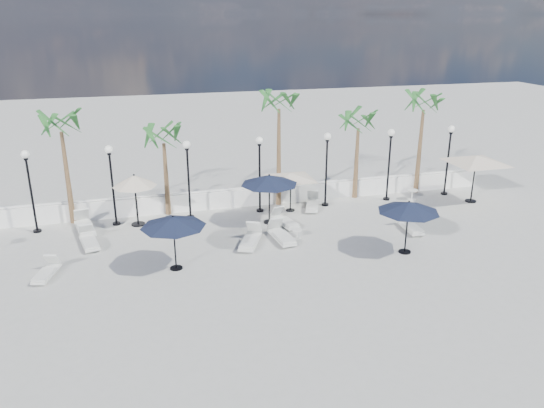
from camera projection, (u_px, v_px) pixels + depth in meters
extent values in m
plane|color=#A1A19B|center=(299.00, 267.00, 20.90)|extent=(100.00, 100.00, 0.00)
cube|color=white|center=(255.00, 197.00, 27.57)|extent=(26.00, 0.30, 0.90)
cube|color=white|center=(255.00, 187.00, 27.39)|extent=(26.00, 0.12, 0.08)
cylinder|color=black|center=(37.00, 231.00, 24.26)|extent=(0.36, 0.36, 0.10)
cylinder|color=black|center=(32.00, 196.00, 23.68)|extent=(0.10, 0.10, 3.50)
cylinder|color=black|center=(26.00, 159.00, 23.11)|extent=(0.18, 0.18, 0.10)
sphere|color=white|center=(25.00, 154.00, 23.04)|extent=(0.36, 0.36, 0.36)
cylinder|color=black|center=(117.00, 224.00, 25.10)|extent=(0.36, 0.36, 0.10)
cylinder|color=black|center=(113.00, 190.00, 24.53)|extent=(0.10, 0.10, 3.50)
cylinder|color=black|center=(109.00, 154.00, 23.96)|extent=(0.18, 0.18, 0.10)
sphere|color=white|center=(109.00, 149.00, 23.88)|extent=(0.36, 0.36, 0.36)
cylinder|color=black|center=(191.00, 217.00, 25.95)|extent=(0.36, 0.36, 0.10)
cylinder|color=black|center=(189.00, 184.00, 25.38)|extent=(0.10, 0.10, 3.50)
cylinder|color=black|center=(187.00, 149.00, 24.80)|extent=(0.18, 0.18, 0.10)
sphere|color=white|center=(187.00, 145.00, 24.73)|extent=(0.36, 0.36, 0.36)
cylinder|color=black|center=(260.00, 210.00, 26.80)|extent=(0.36, 0.36, 0.10)
cylinder|color=black|center=(260.00, 178.00, 26.22)|extent=(0.10, 0.10, 3.50)
cylinder|color=black|center=(259.00, 145.00, 25.65)|extent=(0.18, 0.18, 0.10)
sphere|color=white|center=(259.00, 140.00, 25.58)|extent=(0.36, 0.36, 0.36)
cylinder|color=black|center=(325.00, 204.00, 27.64)|extent=(0.36, 0.36, 0.10)
cylinder|color=black|center=(326.00, 173.00, 27.07)|extent=(0.10, 0.10, 3.50)
cylinder|color=black|center=(327.00, 140.00, 26.49)|extent=(0.18, 0.18, 0.10)
sphere|color=white|center=(327.00, 136.00, 26.42)|extent=(0.36, 0.36, 0.36)
cylinder|color=black|center=(386.00, 199.00, 28.49)|extent=(0.36, 0.36, 0.10)
cylinder|color=black|center=(389.00, 168.00, 27.91)|extent=(0.10, 0.10, 3.50)
cylinder|color=black|center=(391.00, 137.00, 27.34)|extent=(0.18, 0.18, 0.10)
sphere|color=white|center=(391.00, 133.00, 27.27)|extent=(0.36, 0.36, 0.36)
cylinder|color=black|center=(444.00, 193.00, 29.34)|extent=(0.36, 0.36, 0.10)
cylinder|color=black|center=(447.00, 164.00, 28.76)|extent=(0.10, 0.10, 3.50)
cylinder|color=black|center=(451.00, 133.00, 28.19)|extent=(0.18, 0.18, 0.10)
sphere|color=white|center=(451.00, 129.00, 28.12)|extent=(0.36, 0.36, 0.36)
cone|color=brown|center=(68.00, 179.00, 24.62)|extent=(0.28, 0.28, 4.40)
cone|color=brown|center=(166.00, 180.00, 25.84)|extent=(0.28, 0.28, 3.60)
cone|color=brown|center=(279.00, 158.00, 26.99)|extent=(0.28, 0.28, 5.00)
cone|color=brown|center=(356.00, 164.00, 28.23)|extent=(0.28, 0.28, 3.80)
cone|color=brown|center=(419.00, 152.00, 28.99)|extent=(0.28, 0.28, 4.60)
cube|color=silver|center=(85.00, 228.00, 24.22)|extent=(1.11, 2.18, 0.11)
cube|color=silver|center=(86.00, 228.00, 23.95)|extent=(0.93, 1.51, 0.11)
cube|color=silver|center=(81.00, 214.00, 24.79)|extent=(0.74, 0.62, 0.65)
cube|color=silver|center=(46.00, 274.00, 20.05)|extent=(0.95, 1.69, 0.09)
cube|color=silver|center=(44.00, 274.00, 19.82)|extent=(0.78, 1.18, 0.09)
cube|color=silver|center=(52.00, 259.00, 20.56)|extent=(0.59, 0.50, 0.50)
cube|color=silver|center=(89.00, 243.00, 22.75)|extent=(0.99, 1.91, 0.10)
cube|color=silver|center=(90.00, 242.00, 22.51)|extent=(0.83, 1.33, 0.10)
cube|color=silver|center=(86.00, 229.00, 23.25)|extent=(0.65, 0.55, 0.57)
cube|color=silver|center=(282.00, 237.00, 23.30)|extent=(0.86, 2.01, 0.11)
cube|color=silver|center=(284.00, 237.00, 23.03)|extent=(0.75, 1.38, 0.11)
cube|color=silver|center=(275.00, 223.00, 23.86)|extent=(0.66, 0.53, 0.61)
cube|color=silver|center=(250.00, 242.00, 22.83)|extent=(1.42, 2.05, 0.11)
cube|color=silver|center=(249.00, 242.00, 22.55)|extent=(1.11, 1.46, 0.11)
cube|color=silver|center=(254.00, 226.00, 23.43)|extent=(0.75, 0.68, 0.61)
cube|color=silver|center=(285.00, 222.00, 25.00)|extent=(1.02, 1.85, 0.10)
cube|color=silver|center=(288.00, 222.00, 24.77)|extent=(0.84, 1.29, 0.10)
cube|color=silver|center=(277.00, 211.00, 25.47)|extent=(0.64, 0.55, 0.55)
cube|color=silver|center=(312.00, 206.00, 27.14)|extent=(1.23, 1.94, 0.10)
cube|color=silver|center=(312.00, 205.00, 26.87)|extent=(0.98, 1.37, 0.10)
cube|color=silver|center=(313.00, 194.00, 27.72)|extent=(0.70, 0.61, 0.58)
cube|color=silver|center=(410.00, 228.00, 24.37)|extent=(0.70, 1.81, 0.10)
cube|color=silver|center=(413.00, 227.00, 24.12)|extent=(0.63, 1.23, 0.10)
cube|color=silver|center=(404.00, 215.00, 24.92)|extent=(0.58, 0.45, 0.56)
cylinder|color=silver|center=(297.00, 238.00, 23.54)|extent=(0.34, 0.34, 0.03)
cylinder|color=silver|center=(297.00, 234.00, 23.48)|extent=(0.05, 0.05, 0.41)
cylinder|color=silver|center=(297.00, 230.00, 23.40)|extent=(0.45, 0.45, 0.03)
cylinder|color=silver|center=(412.00, 200.00, 28.46)|extent=(0.45, 0.45, 0.03)
cylinder|color=silver|center=(412.00, 195.00, 28.38)|extent=(0.07, 0.07, 0.54)
cylinder|color=silver|center=(413.00, 190.00, 28.28)|extent=(0.58, 0.58, 0.03)
cylinder|color=black|center=(176.00, 268.00, 20.76)|extent=(0.49, 0.49, 0.05)
cylinder|color=black|center=(175.00, 244.00, 20.41)|extent=(0.06, 0.06, 2.13)
cone|color=black|center=(173.00, 222.00, 20.10)|extent=(2.53, 2.53, 0.39)
sphere|color=black|center=(173.00, 216.00, 20.03)|extent=(0.07, 0.07, 0.07)
cylinder|color=black|center=(269.00, 222.00, 25.34)|extent=(0.54, 0.54, 0.06)
cylinder|color=black|center=(269.00, 200.00, 24.96)|extent=(0.07, 0.07, 2.32)
cone|color=black|center=(269.00, 180.00, 24.63)|extent=(2.71, 2.71, 0.43)
sphere|color=black|center=(269.00, 175.00, 24.54)|extent=(0.08, 0.08, 0.08)
cylinder|color=black|center=(405.00, 252.00, 22.18)|extent=(0.51, 0.51, 0.05)
cylinder|color=black|center=(407.00, 228.00, 21.82)|extent=(0.06, 0.06, 2.19)
cone|color=black|center=(409.00, 207.00, 21.51)|extent=(2.56, 2.56, 0.41)
sphere|color=black|center=(409.00, 202.00, 21.43)|extent=(0.07, 0.07, 0.07)
cylinder|color=black|center=(290.00, 210.00, 26.90)|extent=(0.45, 0.45, 0.05)
cylinder|color=black|center=(290.00, 192.00, 26.57)|extent=(0.06, 0.06, 1.97)
pyramid|color=beige|center=(291.00, 173.00, 26.23)|extent=(4.37, 4.37, 0.30)
cylinder|color=black|center=(471.00, 201.00, 28.19)|extent=(0.58, 0.58, 0.07)
cylinder|color=black|center=(474.00, 179.00, 27.78)|extent=(0.08, 0.08, 2.49)
pyramid|color=beige|center=(477.00, 156.00, 27.35)|extent=(5.42, 5.42, 0.39)
cylinder|color=black|center=(138.00, 224.00, 25.08)|extent=(0.64, 0.64, 0.07)
cylinder|color=black|center=(136.00, 201.00, 24.68)|extent=(0.08, 0.08, 2.39)
cone|color=beige|center=(134.00, 181.00, 24.35)|extent=(2.05, 2.05, 0.51)
sphere|color=black|center=(134.00, 175.00, 24.25)|extent=(0.09, 0.09, 0.09)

